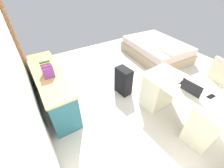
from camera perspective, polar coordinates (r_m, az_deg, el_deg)
name	(u,v)px	position (r m, az deg, el deg)	size (l,w,h in m)	color
ground_plane	(142,86)	(3.65, 11.61, -0.78)	(5.56, 5.56, 0.00)	beige
wall_back	(15,67)	(2.20, -33.27, 5.57)	(4.23, 0.10, 2.58)	white
door_wooden	(18,43)	(3.74, -32.54, 13.18)	(0.88, 0.05, 2.04)	#936038
desk	(181,103)	(2.86, 24.90, -6.80)	(1.48, 0.74, 0.75)	beige
office_chair	(208,86)	(3.48, 33.03, -0.53)	(0.58, 0.58, 0.94)	black
credenza	(53,89)	(3.13, -21.75, -1.64)	(1.80, 0.48, 0.76)	#235B6B
bed	(156,49)	(4.93, 16.64, 12.64)	(1.99, 1.53, 0.58)	tan
suitcase_black	(123,81)	(3.23, 4.41, 1.16)	(0.36, 0.22, 0.61)	black
laptop	(192,90)	(2.55, 28.46, -1.91)	(0.32, 0.24, 0.21)	#B7B7BC
computer_mouse	(178,82)	(2.68, 24.16, 0.74)	(0.06, 0.10, 0.03)	white
cell_phone_near_laptop	(211,96)	(2.64, 33.83, -3.98)	(0.07, 0.14, 0.01)	black
cell_phone_by_mouse	(183,82)	(2.72, 25.51, 0.62)	(0.07, 0.14, 0.01)	black
book_row	(47,70)	(2.78, -23.57, 4.89)	(0.23, 0.17, 0.23)	#7B3791
figurine_small	(43,62)	(3.17, -25.04, 7.63)	(0.08, 0.08, 0.11)	gold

